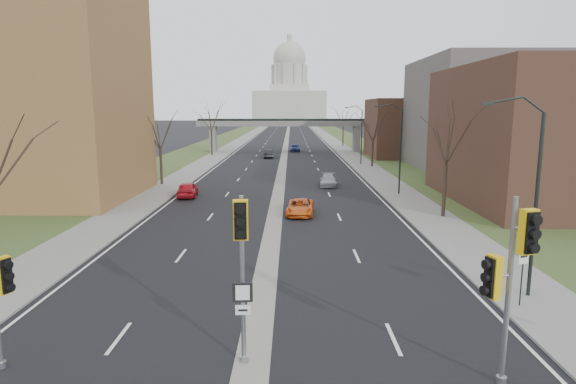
{
  "coord_description": "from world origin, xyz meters",
  "views": [
    {
      "loc": [
        1.28,
        -14.32,
        8.25
      ],
      "look_at": [
        1.1,
        12.88,
        3.56
      ],
      "focal_mm": 30.0,
      "sensor_mm": 36.0,
      "label": 1
    }
  ],
  "objects_px": {
    "car_left_near": "(188,189)",
    "car_right_far": "(295,147)",
    "car_left_far": "(268,154)",
    "speed_limit_sign": "(523,266)",
    "signal_pole_right": "(510,267)",
    "car_right_near": "(300,207)",
    "car_right_mid": "(328,180)",
    "signal_pole_median": "(242,251)"
  },
  "relations": [
    {
      "from": "signal_pole_right",
      "to": "car_left_near",
      "type": "xyz_separation_m",
      "value": [
        -16.16,
        31.86,
        -3.06
      ]
    },
    {
      "from": "car_right_mid",
      "to": "car_right_near",
      "type": "bearing_deg",
      "value": -99.48
    },
    {
      "from": "speed_limit_sign",
      "to": "car_left_near",
      "type": "xyz_separation_m",
      "value": [
        -19.49,
        25.96,
        -1.12
      ]
    },
    {
      "from": "car_right_near",
      "to": "car_left_far",
      "type": "bearing_deg",
      "value": 100.1
    },
    {
      "from": "car_left_near",
      "to": "car_right_far",
      "type": "relative_size",
      "value": 0.93
    },
    {
      "from": "car_right_mid",
      "to": "car_left_far",
      "type": "bearing_deg",
      "value": 107.99
    },
    {
      "from": "car_right_near",
      "to": "car_right_mid",
      "type": "relative_size",
      "value": 1.03
    },
    {
      "from": "signal_pole_median",
      "to": "car_right_mid",
      "type": "bearing_deg",
      "value": 78.45
    },
    {
      "from": "speed_limit_sign",
      "to": "car_left_far",
      "type": "distance_m",
      "value": 64.56
    },
    {
      "from": "speed_limit_sign",
      "to": "car_right_mid",
      "type": "xyz_separation_m",
      "value": [
        -5.57,
        32.59,
        -1.23
      ]
    },
    {
      "from": "car_right_far",
      "to": "speed_limit_sign",
      "type": "bearing_deg",
      "value": -85.54
    },
    {
      "from": "car_right_mid",
      "to": "signal_pole_median",
      "type": "bearing_deg",
      "value": -95.12
    },
    {
      "from": "signal_pole_median",
      "to": "car_right_mid",
      "type": "distance_m",
      "value": 37.91
    },
    {
      "from": "signal_pole_median",
      "to": "car_right_far",
      "type": "xyz_separation_m",
      "value": [
        2.26,
        80.72,
        -3.11
      ]
    },
    {
      "from": "signal_pole_right",
      "to": "car_right_far",
      "type": "height_order",
      "value": "signal_pole_right"
    },
    {
      "from": "signal_pole_right",
      "to": "car_right_near",
      "type": "distance_m",
      "value": 24.82
    },
    {
      "from": "signal_pole_right",
      "to": "car_left_far",
      "type": "relative_size",
      "value": 1.36
    },
    {
      "from": "signal_pole_right",
      "to": "speed_limit_sign",
      "type": "distance_m",
      "value": 7.05
    },
    {
      "from": "car_left_far",
      "to": "car_right_far",
      "type": "xyz_separation_m",
      "value": [
        4.66,
        12.84,
        0.09
      ]
    },
    {
      "from": "car_left_near",
      "to": "car_right_mid",
      "type": "relative_size",
      "value": 1.0
    },
    {
      "from": "speed_limit_sign",
      "to": "car_left_near",
      "type": "bearing_deg",
      "value": 101.93
    },
    {
      "from": "car_left_far",
      "to": "car_right_mid",
      "type": "bearing_deg",
      "value": 100.31
    },
    {
      "from": "car_left_far",
      "to": "car_right_mid",
      "type": "relative_size",
      "value": 0.99
    },
    {
      "from": "signal_pole_median",
      "to": "car_right_mid",
      "type": "relative_size",
      "value": 1.3
    },
    {
      "from": "signal_pole_median",
      "to": "car_right_far",
      "type": "bearing_deg",
      "value": 85.32
    },
    {
      "from": "car_right_near",
      "to": "car_right_mid",
      "type": "distance_m",
      "value": 14.89
    },
    {
      "from": "speed_limit_sign",
      "to": "signal_pole_right",
      "type": "bearing_deg",
      "value": -144.4
    },
    {
      "from": "speed_limit_sign",
      "to": "car_left_near",
      "type": "distance_m",
      "value": 32.48
    },
    {
      "from": "speed_limit_sign",
      "to": "car_right_near",
      "type": "bearing_deg",
      "value": 91.2
    },
    {
      "from": "car_left_near",
      "to": "car_right_near",
      "type": "height_order",
      "value": "car_left_near"
    },
    {
      "from": "speed_limit_sign",
      "to": "car_left_far",
      "type": "height_order",
      "value": "speed_limit_sign"
    },
    {
      "from": "signal_pole_right",
      "to": "car_right_mid",
      "type": "relative_size",
      "value": 1.35
    },
    {
      "from": "signal_pole_right",
      "to": "car_right_far",
      "type": "xyz_separation_m",
      "value": [
        -5.55,
        81.86,
        -3.0
      ]
    },
    {
      "from": "signal_pole_median",
      "to": "speed_limit_sign",
      "type": "relative_size",
      "value": 2.22
    },
    {
      "from": "car_left_near",
      "to": "car_right_near",
      "type": "bearing_deg",
      "value": 138.0
    },
    {
      "from": "signal_pole_right",
      "to": "car_right_near",
      "type": "height_order",
      "value": "signal_pole_right"
    },
    {
      "from": "car_right_near",
      "to": "car_right_mid",
      "type": "height_order",
      "value": "car_right_mid"
    },
    {
      "from": "signal_pole_median",
      "to": "speed_limit_sign",
      "type": "xyz_separation_m",
      "value": [
        11.14,
        4.76,
        -2.04
      ]
    },
    {
      "from": "signal_pole_median",
      "to": "car_left_far",
      "type": "distance_m",
      "value": 68.0
    },
    {
      "from": "car_left_far",
      "to": "car_right_mid",
      "type": "distance_m",
      "value": 31.55
    },
    {
      "from": "signal_pole_right",
      "to": "car_right_mid",
      "type": "xyz_separation_m",
      "value": [
        -2.24,
        38.5,
        -3.17
      ]
    },
    {
      "from": "signal_pole_right",
      "to": "car_right_mid",
      "type": "bearing_deg",
      "value": 77.83
    }
  ]
}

